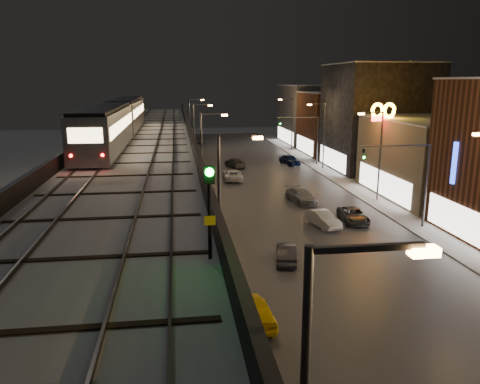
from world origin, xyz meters
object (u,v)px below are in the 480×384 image
subway_train (118,119)px  car_mid_dark (235,163)px  car_onc_silver (323,220)px  car_onc_red (290,160)px  car_mid_silver (233,175)px  car_onc_white (301,196)px  car_onc_dark (353,216)px  rail_signal (209,194)px  car_far_white (200,139)px  car_taxi (254,311)px  car_near_white (286,254)px

subway_train → car_mid_dark: subway_train is taller
car_onc_silver → car_onc_red: size_ratio=0.92×
car_onc_silver → car_onc_red: bearing=66.6°
subway_train → car_mid_dark: (13.55, 17.75, -7.61)m
car_mid_silver → car_onc_white: 12.69m
car_onc_dark → rail_signal: bearing=-115.1°
car_mid_dark → car_far_white: bearing=-95.9°
car_taxi → car_onc_red: size_ratio=0.91×
car_taxi → car_onc_white: size_ratio=0.84×
car_onc_dark → car_mid_silver: bearing=119.3°
car_mid_silver → car_onc_silver: bearing=107.5°
car_onc_red → rail_signal: bearing=-120.6°
car_far_white → car_taxi: bearing=99.1°
subway_train → car_onc_silver: bearing=-30.9°
car_far_white → car_near_white: bearing=102.2°
rail_signal → car_onc_dark: rail_signal is taller
car_mid_silver → car_onc_silver: 20.08m
car_mid_silver → car_far_white: 36.47m
subway_train → car_far_white: subway_train is taller
subway_train → car_mid_silver: (12.13, 9.01, -7.60)m
rail_signal → car_onc_dark: size_ratio=0.66×
car_far_white → car_onc_dark: bearing=110.5°
rail_signal → car_taxi: bearing=71.0°
car_mid_silver → car_onc_silver: size_ratio=1.24×
car_mid_dark → car_onc_dark: 28.18m
subway_train → car_mid_silver: 16.91m
car_near_white → car_onc_silver: 8.67m
subway_train → car_near_white: 22.92m
subway_train → car_onc_white: size_ratio=7.26×
car_mid_silver → car_mid_dark: (1.42, 8.74, -0.01)m
car_onc_silver → car_onc_white: bearing=72.8°
car_onc_silver → car_onc_white: size_ratio=0.84×
subway_train → car_far_white: (10.12, 45.42, -7.56)m
car_onc_dark → car_onc_white: size_ratio=0.94×
rail_signal → car_far_white: size_ratio=0.68×
rail_signal → car_onc_silver: bearing=64.3°
car_near_white → car_onc_white: 16.00m
car_onc_silver → car_far_white: bearing=82.3°
subway_train → car_onc_silver: 21.61m
rail_signal → car_onc_silver: rail_signal is taller
car_near_white → car_onc_silver: size_ratio=0.95×
rail_signal → car_mid_dark: bearing=82.0°
car_near_white → car_onc_dark: 11.16m
rail_signal → car_near_white: (6.14, 15.58, -8.05)m
car_taxi → car_mid_silver: bearing=-100.4°
subway_train → car_onc_red: 29.70m
car_mid_dark → car_taxi: bearing=71.1°
car_near_white → car_onc_white: bearing=-96.9°
car_near_white → car_taxi: bearing=77.7°
rail_signal → car_onc_red: (15.27, 52.03, -7.93)m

